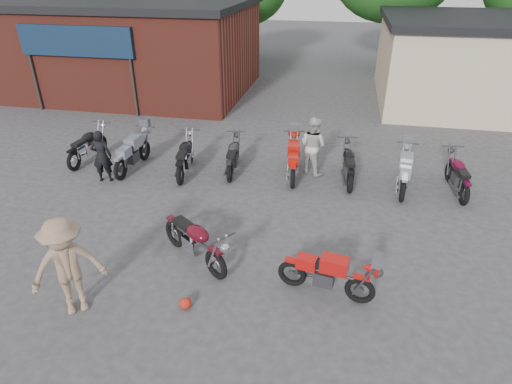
% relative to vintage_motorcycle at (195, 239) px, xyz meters
% --- Properties ---
extents(ground, '(90.00, 90.00, 0.00)m').
position_rel_vintage_motorcycle_xyz_m(ground, '(0.98, -0.76, -0.61)').
color(ground, '#3A393C').
extents(brick_building, '(12.00, 8.00, 4.00)m').
position_rel_vintage_motorcycle_xyz_m(brick_building, '(-8.02, 13.24, 1.39)').
color(brick_building, maroon).
rests_on(brick_building, ground).
extents(stucco_building, '(10.00, 8.00, 3.50)m').
position_rel_vintage_motorcycle_xyz_m(stucco_building, '(9.48, 14.24, 1.14)').
color(stucco_building, tan).
rests_on(stucco_building, ground).
extents(tree_1, '(5.92, 5.92, 7.40)m').
position_rel_vintage_motorcycle_xyz_m(tree_1, '(-4.02, 21.24, 3.09)').
color(tree_1, '#165419').
rests_on(tree_1, ground).
extents(vintage_motorcycle, '(2.13, 1.81, 1.23)m').
position_rel_vintage_motorcycle_xyz_m(vintage_motorcycle, '(0.00, 0.00, 0.00)').
color(vintage_motorcycle, '#500A16').
rests_on(vintage_motorcycle, ground).
extents(sportbike, '(1.95, 0.93, 1.08)m').
position_rel_vintage_motorcycle_xyz_m(sportbike, '(2.86, -0.47, -0.07)').
color(sportbike, red).
rests_on(sportbike, ground).
extents(helmet, '(0.30, 0.30, 0.22)m').
position_rel_vintage_motorcycle_xyz_m(helmet, '(0.26, -1.40, -0.51)').
color(helmet, '#B32013').
rests_on(helmet, ground).
extents(person_dark, '(0.66, 0.52, 1.59)m').
position_rel_vintage_motorcycle_xyz_m(person_dark, '(-3.96, 3.24, 0.18)').
color(person_dark, black).
rests_on(person_dark, ground).
extents(person_light, '(1.10, 1.04, 1.80)m').
position_rel_vintage_motorcycle_xyz_m(person_light, '(2.07, 5.06, 0.28)').
color(person_light, beige).
rests_on(person_light, ground).
extents(person_tan, '(1.48, 1.38, 2.00)m').
position_rel_vintage_motorcycle_xyz_m(person_tan, '(-1.73, -1.85, 0.39)').
color(person_tan, '#8E7158').
rests_on(person_tan, ground).
extents(row_bike_0, '(0.80, 2.07, 1.18)m').
position_rel_vintage_motorcycle_xyz_m(row_bike_0, '(-5.21, 4.48, -0.03)').
color(row_bike_0, black).
rests_on(row_bike_0, ground).
extents(row_bike_1, '(0.79, 2.15, 1.23)m').
position_rel_vintage_motorcycle_xyz_m(row_bike_1, '(-3.48, 4.21, -0.00)').
color(row_bike_1, gray).
rests_on(row_bike_1, ground).
extents(row_bike_2, '(1.01, 2.19, 1.22)m').
position_rel_vintage_motorcycle_xyz_m(row_bike_2, '(-1.76, 4.24, -0.00)').
color(row_bike_2, black).
rests_on(row_bike_2, ground).
extents(row_bike_3, '(0.85, 2.01, 1.13)m').
position_rel_vintage_motorcycle_xyz_m(row_bike_3, '(-0.35, 4.65, -0.05)').
color(row_bike_3, '#272729').
rests_on(row_bike_3, ground).
extents(row_bike_4, '(0.95, 2.20, 1.24)m').
position_rel_vintage_motorcycle_xyz_m(row_bike_4, '(1.52, 4.72, 0.00)').
color(row_bike_4, red).
rests_on(row_bike_4, ground).
extents(row_bike_5, '(0.86, 2.08, 1.18)m').
position_rel_vintage_motorcycle_xyz_m(row_bike_5, '(3.17, 4.71, -0.03)').
color(row_bike_5, black).
rests_on(row_bike_5, ground).
extents(row_bike_6, '(0.90, 2.14, 1.20)m').
position_rel_vintage_motorcycle_xyz_m(row_bike_6, '(4.74, 4.50, -0.01)').
color(row_bike_6, gray).
rests_on(row_bike_6, ground).
extents(row_bike_7, '(0.81, 2.04, 1.16)m').
position_rel_vintage_motorcycle_xyz_m(row_bike_7, '(6.21, 4.63, -0.03)').
color(row_bike_7, '#510A24').
rests_on(row_bike_7, ground).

